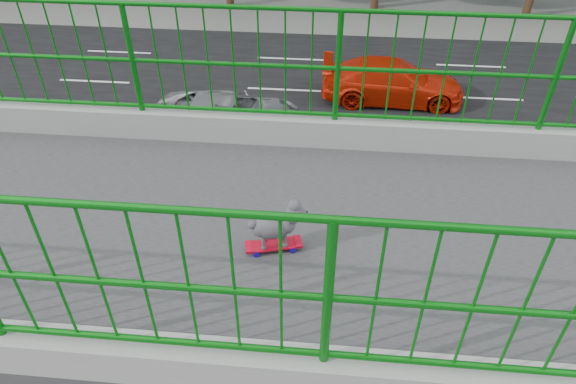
% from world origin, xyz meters
% --- Properties ---
extents(road, '(18.00, 90.00, 0.02)m').
position_xyz_m(road, '(-13.00, 0.00, 0.01)').
color(road, black).
rests_on(road, ground).
extents(footbridge, '(3.00, 24.00, 7.00)m').
position_xyz_m(footbridge, '(0.00, 0.00, 5.22)').
color(footbridge, '#2D2D2F').
rests_on(footbridge, ground).
extents(railing, '(3.00, 24.00, 1.42)m').
position_xyz_m(railing, '(0.00, 0.00, 7.21)').
color(railing, gray).
rests_on(railing, footbridge).
extents(skateboard, '(0.24, 0.48, 0.06)m').
position_xyz_m(skateboard, '(0.21, 1.56, 7.05)').
color(skateboard, red).
rests_on(skateboard, footbridge).
extents(poodle, '(0.26, 0.46, 0.39)m').
position_xyz_m(poodle, '(0.21, 1.58, 7.27)').
color(poodle, '#302E34').
rests_on(poodle, skateboard).
extents(car_1, '(1.64, 4.69, 1.55)m').
position_xyz_m(car_1, '(-9.20, -0.97, 0.77)').
color(car_1, '#A2A2A7').
rests_on(car_1, ground).
extents(car_2, '(2.47, 5.35, 1.49)m').
position_xyz_m(car_2, '(-12.40, -1.53, 0.74)').
color(car_2, '#A2A2A7').
rests_on(car_2, ground).
extents(car_3, '(2.22, 5.45, 1.58)m').
position_xyz_m(car_3, '(-15.60, 4.27, 0.79)').
color(car_3, red).
rests_on(car_3, ground).
extents(car_5, '(1.48, 4.24, 1.40)m').
position_xyz_m(car_5, '(-6.00, -5.31, 0.70)').
color(car_5, red).
rests_on(car_5, ground).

